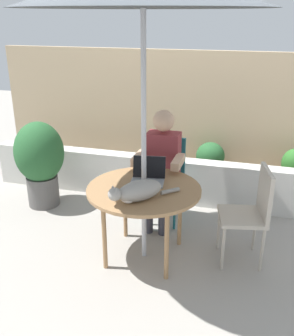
{
  "coord_description": "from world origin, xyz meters",
  "views": [
    {
      "loc": [
        0.88,
        -3.0,
        2.14
      ],
      "look_at": [
        0.0,
        0.1,
        0.86
      ],
      "focal_mm": 41.5,
      "sensor_mm": 36.0,
      "label": 1
    }
  ],
  "objects": [
    {
      "name": "planter_wall_low",
      "position": [
        0.0,
        1.23,
        0.27
      ],
      "size": [
        4.68,
        0.2,
        0.54
      ],
      "primitive_type": "cube",
      "color": "beige",
      "rests_on": "ground"
    },
    {
      "name": "patio_table",
      "position": [
        0.0,
        0.0,
        0.65
      ],
      "size": [
        1.02,
        1.02,
        0.71
      ],
      "color": "#9E754C",
      "rests_on": "ground"
    },
    {
      "name": "fence_back",
      "position": [
        0.0,
        1.97,
        0.86
      ],
      "size": [
        5.2,
        0.08,
        1.72
      ],
      "primitive_type": "cube",
      "color": "tan",
      "rests_on": "ground"
    },
    {
      "name": "potted_plant_by_chair",
      "position": [
        -1.46,
        0.7,
        0.58
      ],
      "size": [
        0.57,
        0.57,
        1.02
      ],
      "color": "#595654",
      "rests_on": "ground"
    },
    {
      "name": "person_seated",
      "position": [
        0.0,
        0.65,
        0.71
      ],
      "size": [
        0.48,
        0.48,
        1.25
      ],
      "color": "maroon",
      "rests_on": "ground"
    },
    {
      "name": "potted_plant_near_fence",
      "position": [
        0.38,
        1.7,
        0.35
      ],
      "size": [
        0.36,
        0.36,
        0.62
      ],
      "color": "#9E5138",
      "rests_on": "ground"
    },
    {
      "name": "chair_occupied",
      "position": [
        0.0,
        0.81,
        0.54
      ],
      "size": [
        0.4,
        0.4,
        0.91
      ],
      "color": "#1E606B",
      "rests_on": "ground"
    },
    {
      "name": "chair_empty",
      "position": [
        0.94,
        0.2,
        0.54
      ],
      "size": [
        0.48,
        0.48,
        0.91
      ],
      "color": "#B2A899",
      "rests_on": "ground"
    },
    {
      "name": "ground_plane",
      "position": [
        0.0,
        0.0,
        0.0
      ],
      "size": [
        14.0,
        14.0,
        0.0
      ],
      "primitive_type": "plane",
      "color": "gray"
    },
    {
      "name": "potted_plant_corner",
      "position": [
        1.39,
        1.62,
        0.36
      ],
      "size": [
        0.31,
        0.31,
        0.66
      ],
      "color": "#9E5138",
      "rests_on": "ground"
    },
    {
      "name": "laptop",
      "position": [
        -0.0,
        0.16,
        0.77
      ],
      "size": [
        0.33,
        0.29,
        0.21
      ],
      "color": "gray",
      "rests_on": "patio_table"
    },
    {
      "name": "cat",
      "position": [
        0.02,
        -0.25,
        0.79
      ],
      "size": [
        0.5,
        0.48,
        0.17
      ],
      "color": "gray",
      "rests_on": "patio_table"
    }
  ]
}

